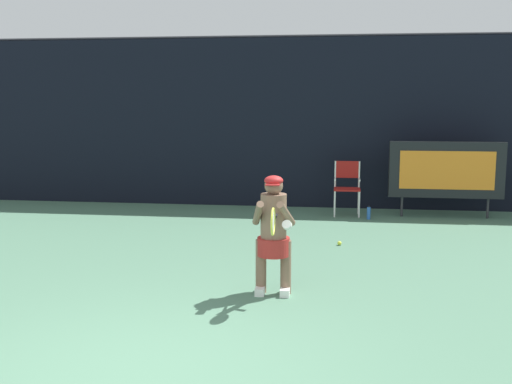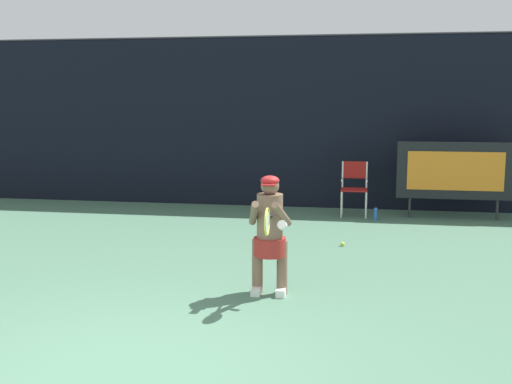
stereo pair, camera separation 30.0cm
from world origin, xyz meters
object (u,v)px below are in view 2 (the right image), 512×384
Objects in this scene: tennis_player at (270,231)px; water_bottle at (376,214)px; tennis_racket at (267,221)px; scoreboard at (455,171)px; tennis_ball_spare at (343,244)px; umpire_chair at (354,185)px.

water_bottle is at bearing 74.23° from tennis_player.
tennis_player is 0.57m from tennis_racket.
scoreboard is at bearing 14.96° from water_bottle.
scoreboard is 3.46m from tennis_ball_spare.
tennis_player reaches higher than water_bottle.
scoreboard is at bearing 52.05° from tennis_ball_spare.
umpire_chair is 1.79× the size of tennis_racket.
tennis_player is (-0.94, -5.22, 0.16)m from umpire_chair.
tennis_ball_spare is (-2.06, -2.64, -0.91)m from scoreboard.
tennis_ball_spare is at bearing -127.95° from scoreboard.
tennis_racket reaches higher than umpire_chair.
water_bottle is 5.05m from tennis_player.
tennis_racket reaches higher than tennis_ball_spare.
water_bottle is 5.57m from tennis_racket.
umpire_chair reaches higher than water_bottle.
tennis_ball_spare is (0.80, 2.58, -0.74)m from tennis_player.
umpire_chair is (-1.91, 0.01, -0.33)m from scoreboard.
tennis_ball_spare is at bearing -93.05° from umpire_chair.
tennis_racket is at bearing -103.77° from water_bottle.
tennis_racket is (-0.89, -5.75, 0.38)m from umpire_chair.
umpire_chair is at bearing 86.95° from tennis_ball_spare.
tennis_player is 2.80m from tennis_ball_spare.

